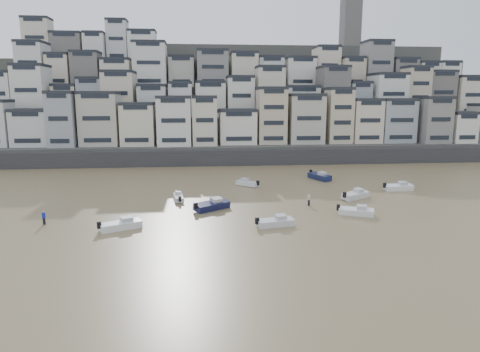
{
  "coord_description": "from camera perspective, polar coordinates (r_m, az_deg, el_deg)",
  "views": [
    {
      "loc": [
        2.14,
        -30.97,
        15.49
      ],
      "look_at": [
        7.94,
        30.0,
        4.0
      ],
      "focal_mm": 32.0,
      "sensor_mm": 36.0,
      "label": 1
    }
  ],
  "objects": [
    {
      "name": "boat_i",
      "position": [
        81.73,
        10.55,
        0.09
      ],
      "size": [
        3.91,
        6.18,
        1.6
      ],
      "primitive_type": null,
      "rotation": [
        0.0,
        0.0,
        -1.2
      ],
      "color": "#141C40",
      "rests_on": "ground"
    },
    {
      "name": "boat_j",
      "position": [
        52.49,
        -15.62,
        -6.13
      ],
      "size": [
        5.47,
        3.82,
        1.43
      ],
      "primitive_type": null,
      "rotation": [
        0.0,
        0.0,
        0.45
      ],
      "color": "white",
      "rests_on": "ground"
    },
    {
      "name": "boat_f",
      "position": [
        64.84,
        -8.2,
        -2.77
      ],
      "size": [
        2.0,
        4.47,
        1.18
      ],
      "primitive_type": null,
      "rotation": [
        0.0,
        0.0,
        1.71
      ],
      "color": "silver",
      "rests_on": "ground"
    },
    {
      "name": "ground",
      "position": [
        34.69,
        -8.74,
        -16.02
      ],
      "size": [
        400.0,
        400.0,
        0.0
      ],
      "primitive_type": "plane",
      "color": "olive",
      "rests_on": "ground"
    },
    {
      "name": "boat_d",
      "position": [
        67.72,
        15.13,
        -2.33
      ],
      "size": [
        5.56,
        4.42,
        1.49
      ],
      "primitive_type": null,
      "rotation": [
        0.0,
        0.0,
        0.56
      ],
      "color": "silver",
      "rests_on": "ground"
    },
    {
      "name": "boat_c",
      "position": [
        59.15,
        -3.76,
        -3.8
      ],
      "size": [
        5.76,
        4.81,
        1.56
      ],
      "primitive_type": null,
      "rotation": [
        0.0,
        0.0,
        0.61
      ],
      "color": "#13173C",
      "rests_on": "ground"
    },
    {
      "name": "hillside",
      "position": [
        136.41,
        -0.14,
        9.58
      ],
      "size": [
        141.04,
        66.0,
        50.0
      ],
      "color": "#4C4C47",
      "rests_on": "ground"
    },
    {
      "name": "boat_b",
      "position": [
        58.47,
        15.24,
        -4.44
      ],
      "size": [
        5.16,
        3.34,
        1.34
      ],
      "primitive_type": null,
      "rotation": [
        0.0,
        0.0,
        -0.38
      ],
      "color": "white",
      "rests_on": "ground"
    },
    {
      "name": "harbor_wall",
      "position": [
        97.26,
        -0.75,
        2.5
      ],
      "size": [
        140.0,
        3.0,
        3.5
      ],
      "primitive_type": "cube",
      "color": "#38383A",
      "rests_on": "ground"
    },
    {
      "name": "person_blue",
      "position": [
        57.67,
        -24.69,
        -5.06
      ],
      "size": [
        0.44,
        0.44,
        1.74
      ],
      "primitive_type": null,
      "color": "#1723B0",
      "rests_on": "ground"
    },
    {
      "name": "boat_a",
      "position": [
        51.91,
        4.75,
        -5.99
      ],
      "size": [
        5.16,
        2.56,
        1.35
      ],
      "primitive_type": null,
      "rotation": [
        0.0,
        0.0,
        0.2
      ],
      "color": "silver",
      "rests_on": "ground"
    },
    {
      "name": "boat_h",
      "position": [
        74.67,
        1.0,
        -0.84
      ],
      "size": [
        4.52,
        4.47,
        1.31
      ],
      "primitive_type": null,
      "rotation": [
        0.0,
        0.0,
        2.37
      ],
      "color": "silver",
      "rests_on": "ground"
    },
    {
      "name": "boat_g",
      "position": [
        75.82,
        20.39,
        -1.29
      ],
      "size": [
        5.34,
        2.02,
        1.43
      ],
      "primitive_type": null,
      "rotation": [
        0.0,
        0.0,
        0.06
      ],
      "color": "white",
      "rests_on": "ground"
    },
    {
      "name": "person_pink",
      "position": [
        62.16,
        9.18,
        -3.12
      ],
      "size": [
        0.44,
        0.44,
        1.74
      ],
      "primitive_type": null,
      "color": "beige",
      "rests_on": "ground"
    }
  ]
}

